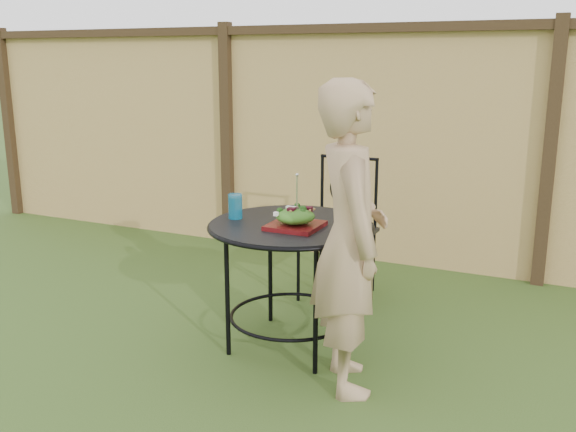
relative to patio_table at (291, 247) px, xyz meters
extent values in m
plane|color=#264014|center=(-0.09, -0.45, -0.59)|extent=(60.00, 60.00, 0.00)
cube|color=#EBC474|center=(-0.09, 1.75, 0.31)|extent=(8.00, 0.05, 1.80)
cube|color=black|center=(-0.09, 1.70, 1.24)|extent=(8.00, 0.07, 0.07)
cube|color=black|center=(-3.99, 1.70, 0.36)|extent=(0.09, 0.09, 1.90)
cube|color=black|center=(-1.39, 1.70, 0.36)|extent=(0.09, 0.09, 1.90)
cube|color=black|center=(1.21, 1.70, 0.36)|extent=(0.09, 0.09, 1.90)
cylinder|color=black|center=(0.00, 0.00, 0.13)|extent=(0.90, 0.90, 0.02)
torus|color=black|center=(0.00, 0.00, 0.12)|extent=(0.92, 0.92, 0.02)
torus|color=black|center=(0.00, 0.00, -0.41)|extent=(0.70, 0.70, 0.02)
cylinder|color=black|center=(0.26, 0.26, -0.23)|extent=(0.03, 0.03, 0.71)
cylinder|color=black|center=(-0.26, 0.26, -0.23)|extent=(0.03, 0.03, 0.71)
cylinder|color=black|center=(-0.26, -0.26, -0.23)|extent=(0.03, 0.03, 0.71)
cylinder|color=black|center=(0.26, -0.26, -0.23)|extent=(0.03, 0.03, 0.71)
cube|color=black|center=(-0.04, 0.85, -0.14)|extent=(0.46, 0.46, 0.03)
cylinder|color=black|center=(-0.04, 1.06, 0.35)|extent=(0.42, 0.02, 0.02)
torus|color=black|center=(-0.04, 1.06, 0.13)|extent=(0.28, 0.02, 0.28)
cylinder|color=black|center=(-0.24, 0.65, -0.37)|extent=(0.02, 0.02, 0.44)
cylinder|color=black|center=(0.16, 0.65, -0.37)|extent=(0.02, 0.02, 0.44)
cylinder|color=black|center=(-0.24, 1.05, -0.37)|extent=(0.02, 0.02, 0.44)
cylinder|color=black|center=(0.16, 1.05, -0.37)|extent=(0.02, 0.02, 0.44)
cylinder|color=black|center=(-0.24, 1.06, 0.11)|extent=(0.02, 0.02, 0.50)
cylinder|color=black|center=(0.16, 1.06, 0.11)|extent=(0.02, 0.02, 0.50)
imported|color=tan|center=(0.45, -0.29, 0.18)|extent=(0.60, 0.66, 1.52)
cube|color=#450A09|center=(0.06, -0.08, 0.15)|extent=(0.27, 0.27, 0.02)
ellipsoid|color=#235614|center=(0.06, -0.08, 0.20)|extent=(0.21, 0.21, 0.08)
cylinder|color=silver|center=(0.07, -0.08, 0.33)|extent=(0.01, 0.01, 0.18)
cylinder|color=#0B5D81|center=(-0.33, -0.03, 0.21)|extent=(0.08, 0.08, 0.14)
camera|label=1|loc=(1.44, -3.10, 1.03)|focal=40.00mm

